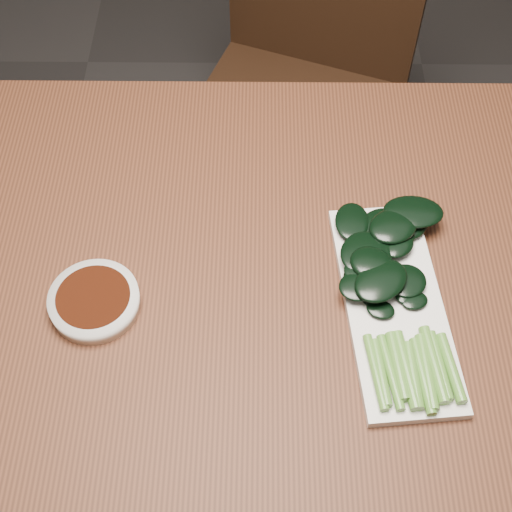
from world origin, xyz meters
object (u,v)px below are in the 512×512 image
Objects in this scene: chair_far at (302,80)px; table at (244,304)px; sauce_bowl at (94,301)px; serving_plate at (394,306)px; gai_lan at (391,277)px.

table is at bearing -78.91° from chair_far.
sauce_bowl is 0.36× the size of serving_plate.
serving_plate is at bearing -85.11° from gai_lan.
sauce_bowl is (-0.31, -0.75, 0.27)m from chair_far.
chair_far is 0.77m from gai_lan.
serving_plate is 1.00× the size of gai_lan.
gai_lan is (-0.00, 0.03, 0.02)m from serving_plate.
sauce_bowl is 0.40m from gai_lan.
gai_lan is (0.09, -0.71, 0.29)m from chair_far.
serving_plate is at bearing -62.84° from chair_far.
gai_lan is at bearing 4.73° from sauce_bowl.
sauce_bowl is (-0.20, -0.05, 0.08)m from table.
gai_lan is (0.20, -0.01, 0.10)m from table.
serving_plate is at bearing -13.13° from table.
sauce_bowl reaches higher than table.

